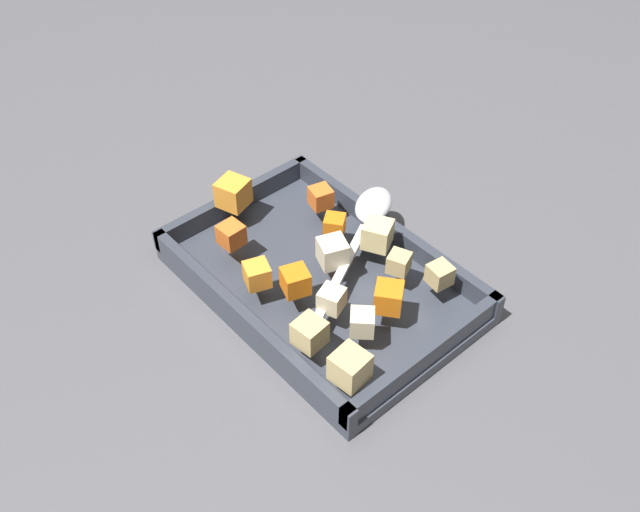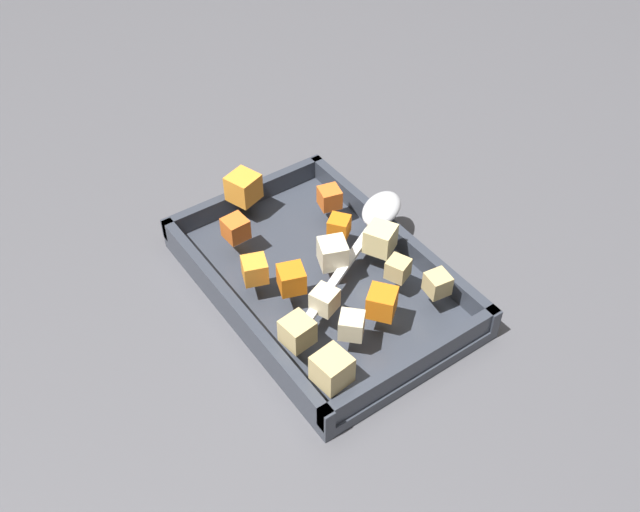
{
  "view_description": "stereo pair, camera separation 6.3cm",
  "coord_description": "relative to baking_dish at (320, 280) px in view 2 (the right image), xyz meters",
  "views": [
    {
      "loc": [
        -0.44,
        0.38,
        0.62
      ],
      "look_at": [
        0.0,
        -0.01,
        0.05
      ],
      "focal_mm": 41.4,
      "sensor_mm": 36.0,
      "label": 1
    },
    {
      "loc": [
        -0.48,
        0.33,
        0.62
      ],
      "look_at": [
        0.0,
        -0.01,
        0.05
      ],
      "focal_mm": 41.4,
      "sensor_mm": 36.0,
      "label": 2
    }
  ],
  "objects": [
    {
      "name": "carrot_chunk_far_left",
      "position": [
        0.09,
        0.05,
        0.04
      ],
      "size": [
        0.03,
        0.03,
        0.03
      ],
      "primitive_type": "cube",
      "rotation": [
        0.0,
        0.0,
        0.05
      ],
      "color": "orange",
      "rests_on": "baking_dish"
    },
    {
      "name": "carrot_chunk_near_left",
      "position": [
        0.02,
        0.07,
        0.04
      ],
      "size": [
        0.03,
        0.03,
        0.03
      ],
      "primitive_type": "cube",
      "rotation": [
        0.0,
        0.0,
        1.22
      ],
      "color": "orange",
      "rests_on": "baking_dish"
    },
    {
      "name": "potato_chunk_under_handle",
      "position": [
        -0.11,
        -0.08,
        0.04
      ],
      "size": [
        0.03,
        0.03,
        0.02
      ],
      "primitive_type": "cube",
      "rotation": [
        0.0,
        0.0,
        4.57
      ],
      "color": "tan",
      "rests_on": "baking_dish"
    },
    {
      "name": "baking_dish",
      "position": [
        0.0,
        0.0,
        0.0
      ],
      "size": [
        0.34,
        0.23,
        0.04
      ],
      "color": "#333842",
      "rests_on": "ground_plane"
    },
    {
      "name": "potato_chunk_center",
      "position": [
        -0.14,
        0.08,
        0.04
      ],
      "size": [
        0.04,
        0.04,
        0.03
      ],
      "primitive_type": "cube",
      "rotation": [
        0.0,
        0.0,
        4.83
      ],
      "color": "tan",
      "rests_on": "baking_dish"
    },
    {
      "name": "carrot_chunk_corner_ne",
      "position": [
        -0.01,
        0.05,
        0.04
      ],
      "size": [
        0.03,
        0.03,
        0.03
      ],
      "primitive_type": "cube",
      "rotation": [
        0.0,
        0.0,
        1.23
      ],
      "color": "orange",
      "rests_on": "baking_dish"
    },
    {
      "name": "potato_chunk_corner_nw",
      "position": [
        -0.08,
        0.08,
        0.04
      ],
      "size": [
        0.03,
        0.03,
        0.03
      ],
      "primitive_type": "cube",
      "rotation": [
        0.0,
        0.0,
        4.83
      ],
      "color": "tan",
      "rests_on": "baking_dish"
    },
    {
      "name": "ground_plane",
      "position": [
        -0.0,
        0.01,
        -0.01
      ],
      "size": [
        4.0,
        4.0,
        0.0
      ],
      "primitive_type": "plane",
      "color": "#4C4C51"
    },
    {
      "name": "potato_chunk_mid_right",
      "position": [
        -0.02,
        -0.07,
        0.04
      ],
      "size": [
        0.04,
        0.04,
        0.03
      ],
      "primitive_type": "cube",
      "rotation": [
        0.0,
        0.0,
        5.2
      ],
      "color": "#E0CC89",
      "rests_on": "baking_dish"
    },
    {
      "name": "potato_chunk_front_center",
      "position": [
        -0.06,
        0.04,
        0.04
      ],
      "size": [
        0.03,
        0.03,
        0.02
      ],
      "primitive_type": "cube",
      "rotation": [
        0.0,
        0.0,
        0.37
      ],
      "color": "beige",
      "rests_on": "baking_dish"
    },
    {
      "name": "carrot_chunk_near_right",
      "position": [
        0.07,
        -0.07,
        0.04
      ],
      "size": [
        0.03,
        0.03,
        0.02
      ],
      "primitive_type": "cube",
      "rotation": [
        0.0,
        0.0,
        6.04
      ],
      "color": "orange",
      "rests_on": "baking_dish"
    },
    {
      "name": "carrot_chunk_heap_side",
      "position": [
        0.15,
        0.01,
        0.05
      ],
      "size": [
        0.04,
        0.04,
        0.03
      ],
      "primitive_type": "cube",
      "rotation": [
        0.0,
        0.0,
        1.89
      ],
      "color": "orange",
      "rests_on": "baking_dish"
    },
    {
      "name": "potato_chunk_rim_edge",
      "position": [
        -0.1,
        0.03,
        0.04
      ],
      "size": [
        0.03,
        0.03,
        0.02
      ],
      "primitive_type": "cube",
      "rotation": [
        0.0,
        0.0,
        2.36
      ],
      "color": "beige",
      "rests_on": "baking_dish"
    },
    {
      "name": "carrot_chunk_far_right",
      "position": [
        0.03,
        -0.05,
        0.04
      ],
      "size": [
        0.03,
        0.03,
        0.02
      ],
      "primitive_type": "cube",
      "rotation": [
        0.0,
        0.0,
        3.79
      ],
      "color": "orange",
      "rests_on": "baking_dish"
    },
    {
      "name": "potato_chunk_corner_se",
      "position": [
        -0.01,
        -0.01,
        0.04
      ],
      "size": [
        0.04,
        0.04,
        0.03
      ],
      "primitive_type": "cube",
      "rotation": [
        0.0,
        0.0,
        4.34
      ],
      "color": "beige",
      "rests_on": "baking_dish"
    },
    {
      "name": "serving_spoon",
      "position": [
        0.02,
        -0.09,
        0.04
      ],
      "size": [
        0.13,
        0.21,
        0.02
      ],
      "rotation": [
        0.0,
        0.0,
        2.06
      ],
      "color": "silver",
      "rests_on": "baking_dish"
    },
    {
      "name": "carrot_chunk_mid_left",
      "position": [
        -0.1,
        -0.01,
        0.04
      ],
      "size": [
        0.04,
        0.04,
        0.03
      ],
      "primitive_type": "cube",
      "rotation": [
        0.0,
        0.0,
        0.66
      ],
      "color": "orange",
      "rests_on": "baking_dish"
    },
    {
      "name": "potato_chunk_near_spoon",
      "position": [
        -0.07,
        -0.06,
        0.04
      ],
      "size": [
        0.03,
        0.03,
        0.02
      ],
      "primitive_type": "cube",
      "rotation": [
        0.0,
        0.0,
        1.96
      ],
      "color": "tan",
      "rests_on": "baking_dish"
    }
  ]
}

